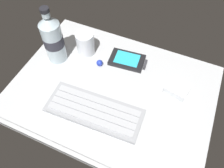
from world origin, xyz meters
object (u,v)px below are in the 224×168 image
handheld_device (128,60)px  keyboard (94,111)px  trackball_mouse (100,63)px  charger_block (177,89)px  juice_cup (85,44)px  water_bottle (53,39)px

handheld_device → keyboard: bearing=-94.8°
trackball_mouse → charger_block: bearing=0.1°
keyboard → juice_cup: 25.30cm
charger_block → trackball_mouse: 27.32cm
charger_block → keyboard: bearing=-140.2°
charger_block → trackball_mouse: size_ratio=3.18×
water_bottle → charger_block: 43.25cm
keyboard → charger_block: (20.75, 17.29, 0.39)cm
keyboard → water_bottle: water_bottle is taller
handheld_device → trackball_mouse: size_ratio=6.04×
water_bottle → juice_cup: bearing=39.7°
charger_block → trackball_mouse: (-27.32, -0.04, -0.10)cm
juice_cup → trackball_mouse: bearing=-27.6°
juice_cup → water_bottle: (-7.95, -6.59, 5.10)cm
trackball_mouse → keyboard: bearing=-69.2°
water_bottle → charger_block: bearing=3.9°
charger_block → handheld_device: bearing=164.1°
juice_cup → handheld_device: bearing=6.1°
handheld_device → charger_block: size_ratio=1.90×
charger_block → water_bottle: bearing=-176.1°
keyboard → handheld_device: size_ratio=2.22×
handheld_device → trackball_mouse: bearing=-147.4°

